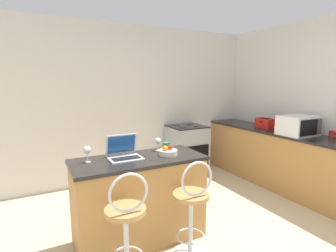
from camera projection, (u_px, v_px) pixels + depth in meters
wall_back at (118, 105)px, 4.34m from camera, size 12.00×0.06×2.60m
breakfast_bar at (139, 199)px, 2.75m from camera, size 1.35×0.59×0.90m
counter_right at (288, 161)px, 4.06m from camera, size 0.61×3.22×0.90m
bar_stool_near at (127, 232)px, 2.15m from camera, size 0.40×0.40×0.99m
bar_stool_far at (192, 214)px, 2.43m from camera, size 0.40×0.40×0.99m
laptop at (124, 152)px, 2.68m from camera, size 0.33×0.28×0.23m
microwave at (298, 125)px, 3.81m from camera, size 0.51×0.40×0.28m
toaster at (265, 123)px, 4.39m from camera, size 0.19×0.29×0.17m
stove_range at (187, 151)px, 4.70m from camera, size 0.62×0.59×0.91m
wine_glass_tall at (87, 150)px, 2.51m from camera, size 0.07×0.07×0.16m
mug_red at (332, 134)px, 3.65m from camera, size 0.09×0.07×0.10m
fruit_bowl at (168, 151)px, 2.78m from camera, size 0.20×0.20×0.11m
mug_green at (166, 146)px, 3.00m from camera, size 0.09×0.08×0.09m
wine_glass_short at (158, 141)px, 2.93m from camera, size 0.07×0.07×0.15m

